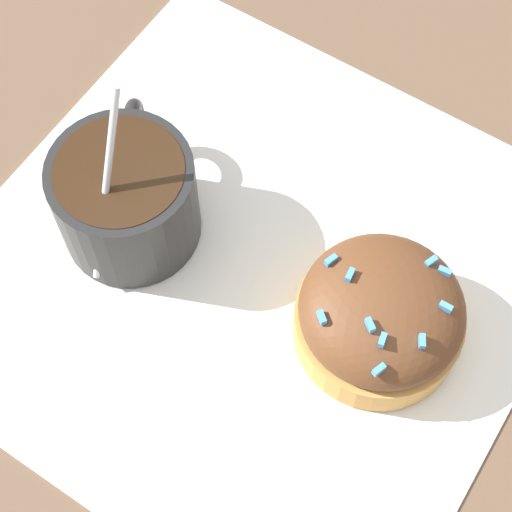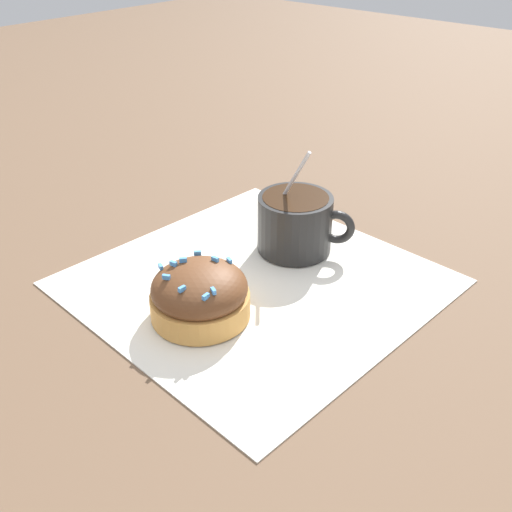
{
  "view_description": "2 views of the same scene",
  "coord_description": "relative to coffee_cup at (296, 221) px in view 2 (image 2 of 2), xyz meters",
  "views": [
    {
      "loc": [
        0.11,
        -0.19,
        0.45
      ],
      "look_at": [
        0.0,
        -0.01,
        0.03
      ],
      "focal_mm": 60.0,
      "sensor_mm": 36.0,
      "label": 1
    },
    {
      "loc": [
        0.38,
        0.34,
        0.34
      ],
      "look_at": [
        0.0,
        0.0,
        0.03
      ],
      "focal_mm": 42.0,
      "sensor_mm": 36.0,
      "label": 2
    }
  ],
  "objects": [
    {
      "name": "frosted_pastry",
      "position": [
        0.16,
        0.01,
        -0.01
      ],
      "size": [
        0.09,
        0.09,
        0.05
      ],
      "color": "#D19347",
      "rests_on": "paper_napkin"
    },
    {
      "name": "ground_plane",
      "position": [
        0.08,
        0.01,
        -0.04
      ],
      "size": [
        3.0,
        3.0,
        0.0
      ],
      "primitive_type": "plane",
      "color": "brown"
    },
    {
      "name": "coffee_cup",
      "position": [
        0.0,
        0.0,
        0.0
      ],
      "size": [
        0.08,
        0.1,
        0.12
      ],
      "color": "black",
      "rests_on": "paper_napkin"
    },
    {
      "name": "paper_napkin",
      "position": [
        0.08,
        0.01,
        -0.04
      ],
      "size": [
        0.34,
        0.34,
        0.0
      ],
      "color": "white",
      "rests_on": "ground_plane"
    }
  ]
}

